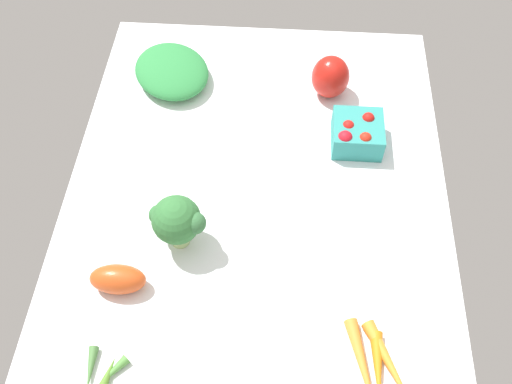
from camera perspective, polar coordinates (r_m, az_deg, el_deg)
name	(u,v)px	position (r cm, az deg, el deg)	size (l,w,h in cm)	color
tablecloth	(256,201)	(113.99, 0.00, -0.87)	(104.00, 76.00, 2.00)	white
berry_basket	(357,133)	(121.31, 10.07, 5.79)	(10.40, 10.40, 6.74)	teal
broccoli_head	(176,220)	(102.88, -8.00, -2.83)	(9.00, 10.85, 11.82)	#A0BD78
bell_pepper_red	(330,77)	(129.66, 7.45, 11.34)	(8.40, 8.40, 9.87)	red
leafy_greens_clump	(172,71)	(134.94, -8.43, 11.88)	(16.13, 19.43, 5.05)	#2D8440
roma_tomato	(118,279)	(103.90, -13.65, -8.47)	(9.98, 5.29, 5.29)	#CF4C1D
carrot_bunch	(378,370)	(98.47, 12.07, -17.02)	(17.75, 12.20, 2.37)	orange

